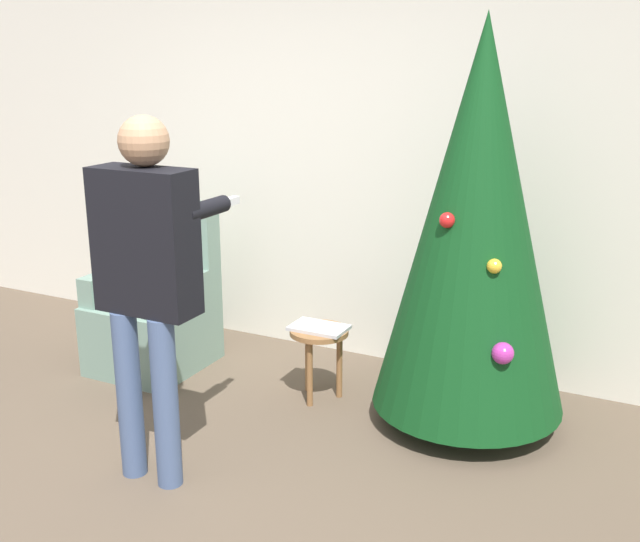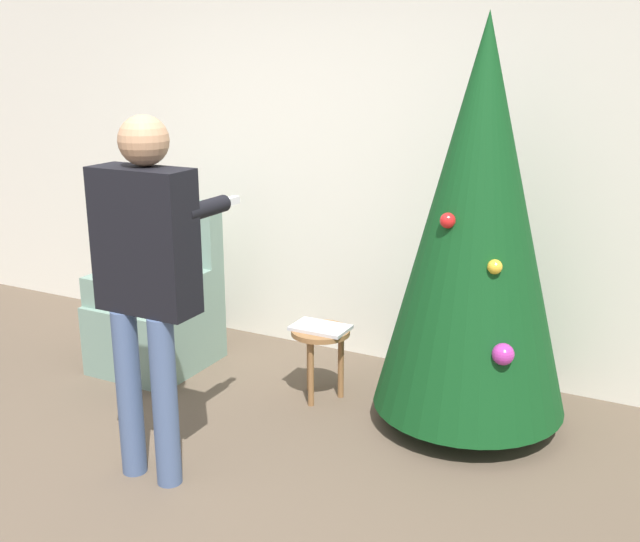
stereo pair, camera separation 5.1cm
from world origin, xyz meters
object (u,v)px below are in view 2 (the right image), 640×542
person_standing (146,266)px  christmas_tree (478,221)px  side_stool (320,342)px  armchair (160,311)px

person_standing → christmas_tree: bearing=45.2°
side_stool → armchair: bearing=-179.6°
christmas_tree → armchair: bearing=-176.9°
christmas_tree → armchair: 2.20m
armchair → side_stool: bearing=0.4°
person_standing → side_stool: bearing=73.4°
person_standing → side_stool: (0.33, 1.10, -0.70)m
christmas_tree → armchair: christmas_tree is taller
christmas_tree → person_standing: size_ratio=1.27×
side_stool → person_standing: bearing=-106.6°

